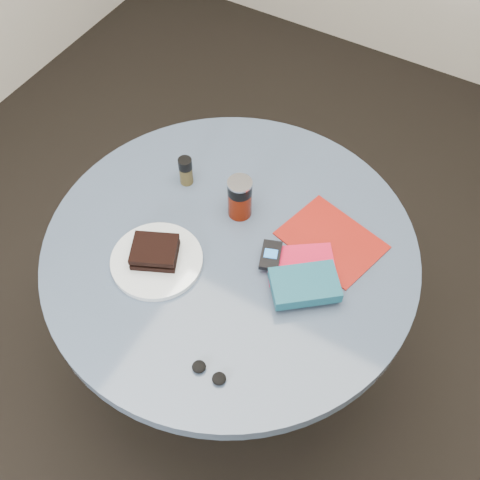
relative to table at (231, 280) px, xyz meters
The scene contains 11 objects.
ground 0.59m from the table, ahead, with size 4.00×4.00×0.00m, color black.
table is the anchor object (origin of this frame).
plate 0.26m from the table, 134.99° to the right, with size 0.24×0.24×0.02m, color white.
sandwich 0.28m from the table, 137.51° to the right, with size 0.15×0.14×0.04m.
soda_can 0.26m from the table, 107.86° to the left, with size 0.07×0.07×0.13m.
pepper_grinder 0.34m from the table, 149.13° to the left, with size 0.04×0.04×0.09m.
magazine 0.32m from the table, 34.18° to the left, with size 0.25×0.19×0.00m, color maroon.
red_book 0.26m from the table, 10.49° to the left, with size 0.17×0.12×0.01m, color red.
novel 0.31m from the table, ahead, with size 0.17×0.11×0.03m, color navy.
mp3_player 0.22m from the table, ahead, with size 0.08×0.10×0.02m.
headphones 0.40m from the table, 66.92° to the right, with size 0.09×0.04×0.02m.
Camera 1 is at (0.49, -0.79, 2.04)m, focal length 45.00 mm.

